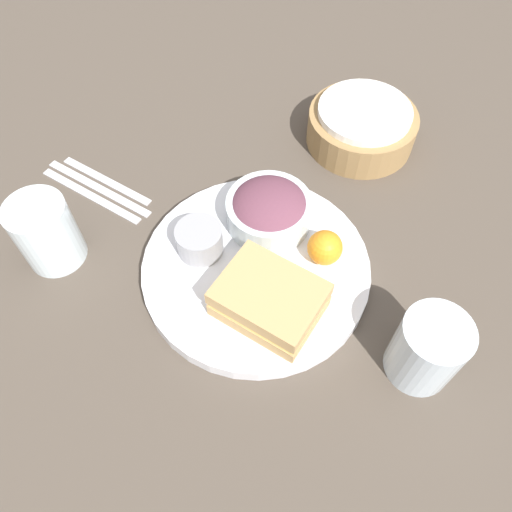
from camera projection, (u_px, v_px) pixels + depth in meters
The scene contains 12 objects.
ground_plane at pixel (256, 273), 0.69m from camera, with size 4.00×4.00×0.00m, color #4C4238.
plate at pixel (256, 269), 0.68m from camera, with size 0.31×0.31×0.02m, color silver.
sandwich at pixel (269, 300), 0.61m from camera, with size 0.15×0.14×0.05m.
salad_bowl at pixel (269, 210), 0.69m from camera, with size 0.12×0.12×0.06m.
dressing_cup at pixel (200, 240), 0.67m from camera, with size 0.06×0.06×0.04m, color #99999E.
orange_wedge at pixel (325, 248), 0.66m from camera, with size 0.05×0.05×0.05m, color orange.
drink_glass at pixel (427, 349), 0.57m from camera, with size 0.08×0.08×0.10m, color silver.
bread_basket at pixel (362, 126), 0.81m from camera, with size 0.17×0.17×0.07m.
fork at pixel (90, 195), 0.76m from camera, with size 0.19×0.01×0.01m, color silver.
knife at pixel (98, 188), 0.77m from camera, with size 0.20×0.01×0.01m, color silver.
spoon at pixel (106, 180), 0.78m from camera, with size 0.17×0.01×0.01m, color silver.
water_glass at pixel (46, 233), 0.66m from camera, with size 0.08×0.08×0.10m, color silver.
Camera 1 is at (0.30, -0.21, 0.59)m, focal length 35.00 mm.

